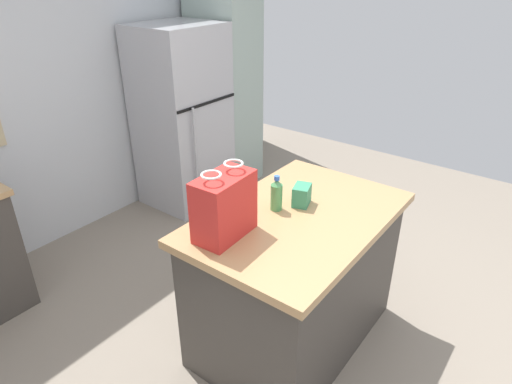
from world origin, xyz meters
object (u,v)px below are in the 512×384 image
Objects in this scene: kitchen_island at (295,279)px; tall_cabinet at (225,79)px; shopping_bag at (224,206)px; small_box at (302,195)px; refrigerator at (182,118)px; bottle at (276,195)px.

tall_cabinet is (1.60, 1.92, 0.65)m from kitchen_island.
shopping_bag reaches higher than small_box.
refrigerator is (0.96, 1.92, 0.39)m from kitchen_island.
bottle is (-0.14, 0.08, 0.03)m from small_box.
bottle is at bearing 99.82° from kitchen_island.
bottle is (-1.62, -1.78, -0.10)m from tall_cabinet.
tall_cabinet reaches higher than kitchen_island.
shopping_bag is at bearing 164.51° from small_box.
refrigerator is at bearing 65.53° from small_box.
shopping_bag reaches higher than kitchen_island.
refrigerator is at bearing 61.01° from bottle.
tall_cabinet is (0.64, 0.00, 0.26)m from refrigerator.
shopping_bag is at bearing 154.14° from kitchen_island.
kitchen_island is 10.51× the size of small_box.
refrigerator is 0.77× the size of tall_cabinet.
kitchen_island is at bearing -80.18° from bottle.
bottle is (-0.02, 0.14, 0.55)m from kitchen_island.
refrigerator is 2.05m from small_box.
small_box is (0.11, 0.05, 0.51)m from kitchen_island.
bottle is at bearing -118.99° from refrigerator.
refrigerator reaches higher than kitchen_island.
tall_cabinet is 2.39m from small_box.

